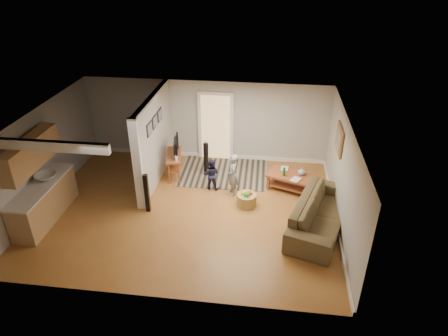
{
  "coord_description": "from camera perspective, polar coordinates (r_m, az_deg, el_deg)",
  "views": [
    {
      "loc": [
        2.0,
        -8.34,
        5.96
      ],
      "look_at": [
        0.89,
        0.33,
        1.1
      ],
      "focal_mm": 32.0,
      "sensor_mm": 36.0,
      "label": 1
    }
  ],
  "objects": [
    {
      "name": "area_rug",
      "position": [
        12.02,
        -0.07,
        -0.62
      ],
      "size": [
        2.67,
        1.97,
        0.01
      ],
      "primitive_type": "cube",
      "rotation": [
        0.0,
        0.0,
        0.02
      ],
      "color": "black",
      "rests_on": "ground"
    },
    {
      "name": "room_shell",
      "position": [
        10.32,
        -10.77,
        2.67
      ],
      "size": [
        7.54,
        6.02,
        2.52
      ],
      "color": "#A4A29D",
      "rests_on": "ground"
    },
    {
      "name": "speaker_right",
      "position": [
        11.67,
        -2.58,
        1.27
      ],
      "size": [
        0.14,
        0.14,
        1.05
      ],
      "primitive_type": "cube",
      "rotation": [
        0.0,
        0.0,
        -0.43
      ],
      "color": "black",
      "rests_on": "ground"
    },
    {
      "name": "sofa",
      "position": [
        10.07,
        13.39,
        -8.15
      ],
      "size": [
        1.83,
        2.89,
        0.79
      ],
      "primitive_type": "imported",
      "rotation": [
        0.0,
        0.0,
        1.26
      ],
      "color": "#453922",
      "rests_on": "ground"
    },
    {
      "name": "child",
      "position": [
        11.02,
        1.21,
        -3.66
      ],
      "size": [
        0.36,
        0.48,
        1.19
      ],
      "primitive_type": "imported",
      "rotation": [
        0.0,
        0.0,
        -1.37
      ],
      "color": "gray",
      "rests_on": "ground"
    },
    {
      "name": "ground",
      "position": [
        10.44,
        -5.1,
        -5.85
      ],
      "size": [
        7.5,
        7.5,
        0.0
      ],
      "primitive_type": "plane",
      "color": "brown",
      "rests_on": "ground"
    },
    {
      "name": "coffee_table",
      "position": [
        11.16,
        9.6,
        -1.38
      ],
      "size": [
        1.4,
        1.1,
        0.73
      ],
      "rotation": [
        0.0,
        0.0,
        -0.35
      ],
      "color": "brown",
      "rests_on": "ground"
    },
    {
      "name": "tv_console",
      "position": [
        11.67,
        -7.11,
        1.67
      ],
      "size": [
        0.63,
        1.16,
        0.95
      ],
      "rotation": [
        0.0,
        0.0,
        0.2
      ],
      "color": "brown",
      "rests_on": "ground"
    },
    {
      "name": "speaker_left",
      "position": [
        10.23,
        -10.96,
        -3.55
      ],
      "size": [
        0.11,
        0.11,
        1.07
      ],
      "primitive_type": "cube",
      "rotation": [
        0.0,
        0.0,
        0.05
      ],
      "color": "black",
      "rests_on": "ground"
    },
    {
      "name": "toddler",
      "position": [
        11.26,
        -1.78,
        -2.9
      ],
      "size": [
        0.49,
        0.4,
        0.91
      ],
      "primitive_type": "imported",
      "rotation": [
        0.0,
        0.0,
        3.0
      ],
      "color": "#1B1B38",
      "rests_on": "ground"
    },
    {
      "name": "toy_basket",
      "position": [
        10.45,
        3.24,
        -4.49
      ],
      "size": [
        0.51,
        0.51,
        0.46
      ],
      "color": "olive",
      "rests_on": "ground"
    }
  ]
}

